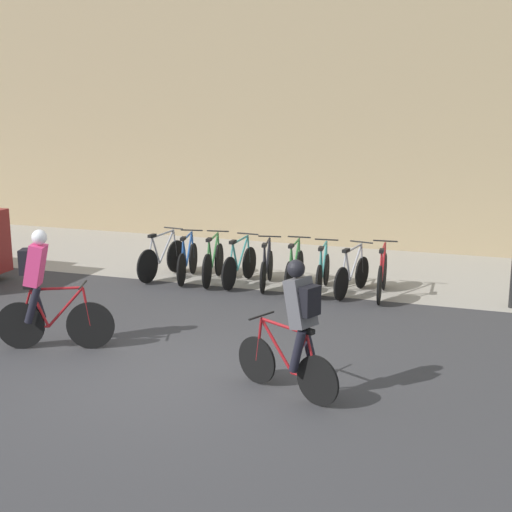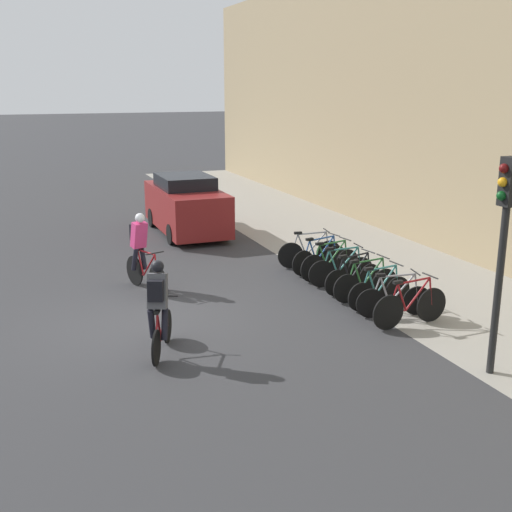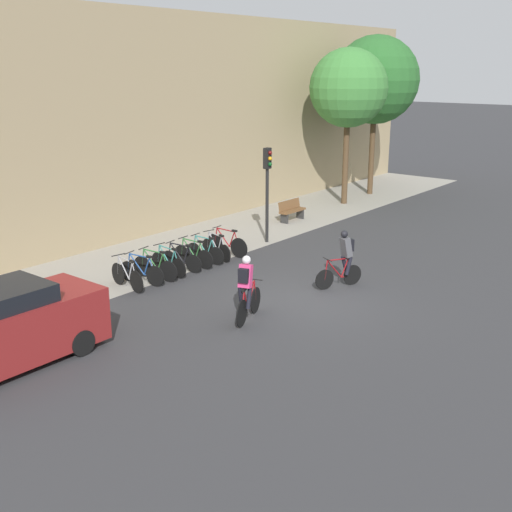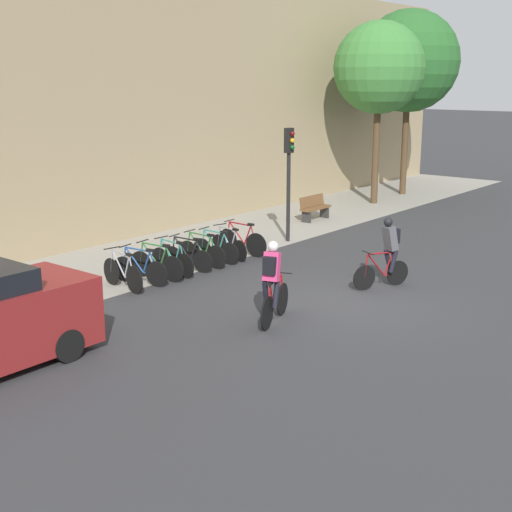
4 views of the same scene
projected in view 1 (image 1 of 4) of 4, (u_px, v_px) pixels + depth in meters
ground at (172, 376)px, 9.53m from camera, size 200.00×200.00×0.00m
kerb_strip at (303, 265)px, 15.76m from camera, size 44.00×4.50×0.01m
building_facade at (334, 72)px, 17.19m from camera, size 44.00×0.60×8.49m
cyclist_pink at (42, 287)px, 10.37m from camera, size 1.66×0.66×1.80m
cyclist_grey at (297, 325)px, 8.66m from camera, size 1.50×0.74×1.75m
parked_bike_0 at (162, 258)px, 14.67m from camera, size 0.46×1.70×0.98m
parked_bike_1 at (187, 261)px, 14.49m from camera, size 0.48×1.66×0.96m
parked_bike_2 at (213, 262)px, 14.31m from camera, size 0.46×1.70×0.97m
parked_bike_3 at (239, 265)px, 14.13m from camera, size 0.46×1.65×0.96m
parked_bike_4 at (267, 268)px, 13.96m from camera, size 0.46×1.58×0.94m
parked_bike_5 at (294, 269)px, 13.78m from camera, size 0.46×1.66×0.96m
parked_bike_6 at (323, 272)px, 13.60m from camera, size 0.46×1.59×0.95m
parked_bike_7 at (352, 274)px, 13.42m from camera, size 0.49×1.59×0.94m
parked_bike_8 at (382, 275)px, 13.24m from camera, size 0.46×1.76×0.99m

